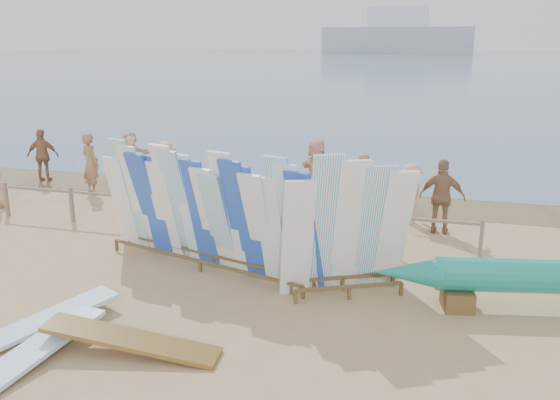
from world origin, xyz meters
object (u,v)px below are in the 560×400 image
(beachgoer_7, at_px, (365,185))
(flat_board_b, at_px, (39,331))
(flat_board_a, at_px, (31,363))
(beachgoer_3, at_px, (167,171))
(beachgoer_9, at_px, (411,194))
(beachgoer_2, at_px, (171,185))
(vendor_table, at_px, (316,263))
(beachgoer_extra_1, at_px, (43,156))
(beachgoer_1, at_px, (91,164))
(beach_chair_left, at_px, (211,215))
(side_surfboard_rack, at_px, (348,232))
(beachgoer_10, at_px, (442,197))
(beachgoer_11, at_px, (131,157))
(stroller, at_px, (318,210))
(beachgoer_5, at_px, (317,171))
(main_surfboard_rack, at_px, (205,215))
(beachgoer_4, at_px, (285,194))
(beachgoer_8, at_px, (352,202))
(flat_board_c, at_px, (132,353))
(beach_chair_right, at_px, (317,225))

(beachgoer_7, bearing_deg, flat_board_b, 176.38)
(flat_board_a, relative_size, beachgoer_3, 1.56)
(beachgoer_7, bearing_deg, beachgoer_9, -82.34)
(beachgoer_9, bearing_deg, beachgoer_2, -70.71)
(vendor_table, distance_m, beachgoer_extra_1, 11.88)
(beachgoer_2, bearing_deg, flat_board_b, -7.62)
(beachgoer_1, relative_size, beachgoer_extra_1, 1.08)
(beach_chair_left, distance_m, beachgoer_3, 2.97)
(side_surfboard_rack, relative_size, vendor_table, 2.50)
(beachgoer_extra_1, bearing_deg, beachgoer_2, 141.70)
(side_surfboard_rack, xyz_separation_m, beachgoer_10, (1.58, 4.18, -0.31))
(vendor_table, distance_m, beachgoer_11, 10.06)
(stroller, xyz_separation_m, beachgoer_7, (0.97, 1.38, 0.36))
(vendor_table, xyz_separation_m, beachgoer_11, (-7.67, 6.49, 0.47))
(beachgoer_7, relative_size, beachgoer_5, 0.92)
(main_surfboard_rack, distance_m, beachgoer_11, 8.47)
(beachgoer_2, distance_m, beachgoer_5, 4.16)
(beachgoer_4, bearing_deg, beach_chair_left, 144.79)
(beachgoer_3, bearing_deg, main_surfboard_rack, 79.09)
(main_surfboard_rack, height_order, stroller, main_surfboard_rack)
(side_surfboard_rack, relative_size, beachgoer_11, 1.63)
(vendor_table, relative_size, beachgoer_8, 0.60)
(flat_board_a, distance_m, beachgoer_3, 9.18)
(stroller, distance_m, beachgoer_extra_1, 10.06)
(vendor_table, xyz_separation_m, beachgoer_10, (2.27, 3.68, 0.55))
(vendor_table, bearing_deg, side_surfboard_rack, -21.14)
(beachgoer_8, bearing_deg, beachgoer_10, 30.42)
(beachgoer_11, height_order, beachgoer_4, beachgoer_11)
(side_surfboard_rack, bearing_deg, beachgoer_3, 113.51)
(flat_board_c, relative_size, beachgoer_1, 1.44)
(flat_board_c, relative_size, beachgoer_9, 1.72)
(beach_chair_right, xyz_separation_m, beachgoer_3, (-4.94, 2.08, 0.60))
(beachgoer_3, bearing_deg, beach_chair_left, 93.32)
(beachgoer_9, bearing_deg, beachgoer_10, 63.11)
(beachgoer_10, xyz_separation_m, beachgoer_9, (-0.77, 0.58, -0.13))
(beachgoer_5, distance_m, beachgoer_3, 4.37)
(vendor_table, distance_m, beachgoer_8, 2.78)
(beachgoer_11, distance_m, beachgoer_3, 2.78)
(flat_board_c, relative_size, beach_chair_right, 3.01)
(flat_board_a, distance_m, beach_chair_left, 6.95)
(flat_board_b, height_order, beachgoer_8, beachgoer_8)
(beach_chair_left, distance_m, beachgoer_8, 3.65)
(stroller, bearing_deg, beach_chair_right, -72.78)
(beachgoer_5, bearing_deg, beachgoer_9, -167.92)
(beachgoer_10, distance_m, beachgoer_7, 2.19)
(beachgoer_10, bearing_deg, side_surfboard_rack, 72.95)
(flat_board_c, distance_m, beachgoer_9, 8.55)
(beach_chair_right, xyz_separation_m, beachgoer_8, (0.81, 0.05, 0.64))
(flat_board_c, relative_size, flat_board_b, 1.00)
(main_surfboard_rack, xyz_separation_m, beachgoer_2, (-2.39, 3.32, -0.33))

